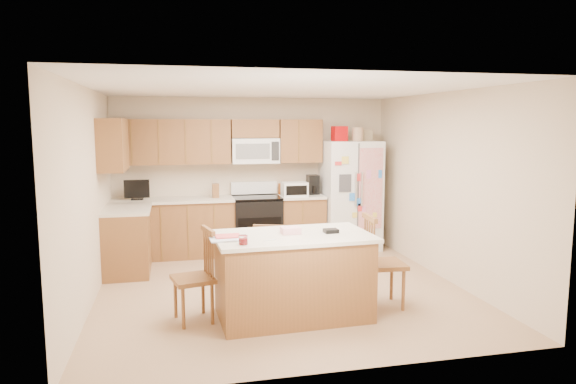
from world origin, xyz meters
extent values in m
plane|color=tan|center=(0.00, 0.00, 0.00)|extent=(4.50, 4.50, 0.00)
cube|color=beige|center=(0.00, 2.25, 1.25)|extent=(4.50, 0.10, 2.50)
cube|color=beige|center=(0.00, -2.25, 1.25)|extent=(4.50, 0.10, 2.50)
cube|color=beige|center=(-2.25, 0.00, 1.25)|extent=(0.10, 4.50, 2.50)
cube|color=beige|center=(2.25, 0.00, 1.25)|extent=(0.10, 4.50, 2.50)
cube|color=white|center=(0.00, 0.00, 2.50)|extent=(4.50, 4.50, 0.04)
cube|color=brown|center=(-1.31, 1.95, 0.44)|extent=(1.87, 0.60, 0.88)
cube|color=brown|center=(0.74, 1.95, 0.44)|extent=(0.72, 0.60, 0.88)
cube|color=brown|center=(-1.95, 1.17, 0.44)|extent=(0.60, 0.95, 0.88)
cube|color=#F1E5D0|center=(-1.31, 1.94, 0.90)|extent=(1.87, 0.64, 0.04)
cube|color=#F1E5D0|center=(0.74, 1.94, 0.90)|extent=(0.72, 0.64, 0.04)
cube|color=#F1E5D0|center=(-1.94, 1.17, 0.90)|extent=(0.64, 0.95, 0.04)
cube|color=brown|center=(-1.32, 2.08, 1.80)|extent=(1.85, 0.33, 0.70)
cube|color=brown|center=(0.75, 2.08, 1.80)|extent=(0.70, 0.33, 0.70)
cube|color=brown|center=(0.00, 2.08, 2.00)|extent=(0.76, 0.33, 0.29)
cube|color=brown|center=(-2.08, 1.17, 1.80)|extent=(0.33, 0.95, 0.70)
cube|color=brown|center=(-1.90, 1.92, 1.80)|extent=(0.02, 0.01, 0.66)
cube|color=brown|center=(-1.90, 1.65, 0.44)|extent=(0.02, 0.01, 0.84)
cube|color=brown|center=(-1.50, 1.92, 1.80)|extent=(0.02, 0.01, 0.66)
cube|color=brown|center=(-1.50, 1.65, 0.44)|extent=(0.02, 0.01, 0.84)
cube|color=brown|center=(-1.10, 1.92, 1.80)|extent=(0.02, 0.01, 0.66)
cube|color=brown|center=(-1.10, 1.65, 0.44)|extent=(0.02, 0.01, 0.84)
cube|color=brown|center=(-0.70, 1.92, 1.80)|extent=(0.01, 0.01, 0.66)
cube|color=brown|center=(-0.70, 1.65, 0.44)|extent=(0.01, 0.01, 0.84)
cube|color=brown|center=(0.70, 1.92, 1.80)|extent=(0.01, 0.01, 0.66)
cube|color=brown|center=(0.70, 1.65, 0.44)|extent=(0.01, 0.01, 0.84)
cube|color=white|center=(0.00, 2.06, 1.65)|extent=(0.76, 0.38, 0.40)
cube|color=slate|center=(-0.06, 1.86, 1.65)|extent=(0.54, 0.01, 0.24)
cube|color=#262626|center=(0.30, 1.86, 1.65)|extent=(0.12, 0.01, 0.30)
cube|color=brown|center=(-0.65, 1.95, 1.03)|extent=(0.10, 0.14, 0.22)
cube|color=black|center=(-1.85, 1.97, 0.93)|extent=(0.18, 0.12, 0.02)
cube|color=black|center=(-1.85, 1.97, 1.09)|extent=(0.38, 0.03, 0.28)
cube|color=#B44700|center=(0.58, 2.03, 1.01)|extent=(0.35, 0.22, 0.18)
cube|color=white|center=(0.60, 1.80, 1.04)|extent=(0.40, 0.28, 0.23)
cube|color=black|center=(0.60, 1.66, 1.04)|extent=(0.34, 0.01, 0.15)
cube|color=black|center=(0.96, 2.00, 1.08)|extent=(0.18, 0.22, 0.32)
cylinder|color=black|center=(0.96, 1.93, 1.01)|extent=(0.12, 0.12, 0.12)
cube|color=black|center=(0.00, 1.93, 0.44)|extent=(0.76, 0.64, 0.88)
cube|color=black|center=(0.00, 1.60, 0.42)|extent=(0.68, 0.01, 0.42)
cube|color=black|center=(0.00, 1.93, 0.91)|extent=(0.76, 0.64, 0.03)
cube|color=white|center=(0.00, 2.19, 1.03)|extent=(0.76, 0.10, 0.20)
cube|color=white|center=(1.57, 1.88, 0.90)|extent=(0.90, 0.75, 1.80)
cube|color=#4C4C4C|center=(1.57, 1.49, 0.90)|extent=(0.02, 0.01, 1.75)
cube|color=silver|center=(1.52, 1.47, 1.05)|extent=(0.02, 0.03, 0.55)
cube|color=silver|center=(1.62, 1.47, 1.05)|extent=(0.02, 0.03, 0.55)
cube|color=#3F3F44|center=(1.35, 1.49, 1.15)|extent=(0.20, 0.01, 0.28)
cube|color=#D84C59|center=(1.77, 1.49, 1.05)|extent=(0.42, 0.01, 1.30)
cube|color=#B50608|center=(1.37, 1.88, 1.92)|extent=(0.22, 0.22, 0.24)
cylinder|color=tan|center=(1.67, 1.82, 1.91)|extent=(0.18, 0.18, 0.22)
cube|color=#9C8967|center=(1.85, 1.96, 1.89)|extent=(0.18, 0.20, 0.18)
cube|color=brown|center=(-0.07, -0.93, 0.44)|extent=(1.62, 0.95, 0.87)
cube|color=#F1E5D0|center=(-0.07, -0.93, 0.89)|extent=(1.70, 1.04, 0.04)
cylinder|color=#B50608|center=(-0.65, -1.27, 0.94)|extent=(0.08, 0.08, 0.06)
cylinder|color=white|center=(-0.65, -1.27, 0.96)|extent=(0.09, 0.09, 0.09)
cube|color=#F4AEB9|center=(-0.08, -0.89, 0.95)|extent=(0.21, 0.16, 0.07)
cube|color=black|center=(0.35, -0.94, 0.93)|extent=(0.15, 0.13, 0.04)
cube|color=white|center=(-0.80, -1.04, 0.92)|extent=(0.31, 0.25, 0.01)
cube|color=#D84C4C|center=(-0.76, -0.96, 0.93)|extent=(0.27, 0.21, 0.01)
cylinder|color=white|center=(-0.36, -1.18, 0.92)|extent=(0.14, 0.06, 0.01)
cube|color=brown|center=(-1.12, -0.83, 0.46)|extent=(0.49, 0.50, 0.05)
cylinder|color=brown|center=(-1.31, -0.70, 0.22)|extent=(0.04, 0.04, 0.44)
cylinder|color=brown|center=(-1.24, -1.03, 0.22)|extent=(0.04, 0.04, 0.44)
cylinder|color=brown|center=(-1.01, -0.63, 0.22)|extent=(0.04, 0.04, 0.44)
cylinder|color=brown|center=(-0.94, -0.97, 0.22)|extent=(0.04, 0.04, 0.44)
cylinder|color=brown|center=(-0.99, -0.65, 0.72)|extent=(0.02, 0.02, 0.49)
cylinder|color=brown|center=(-0.97, -0.72, 0.72)|extent=(0.02, 0.02, 0.49)
cylinder|color=brown|center=(-0.96, -0.80, 0.72)|extent=(0.02, 0.02, 0.49)
cylinder|color=brown|center=(-0.94, -0.87, 0.72)|extent=(0.02, 0.02, 0.49)
cylinder|color=brown|center=(-0.92, -0.94, 0.72)|extent=(0.02, 0.02, 0.49)
cube|color=brown|center=(-0.96, -0.80, 0.97)|extent=(0.13, 0.41, 0.05)
cube|color=brown|center=(-0.16, -0.14, 0.41)|extent=(0.48, 0.47, 0.04)
cylinder|color=brown|center=(0.03, -0.06, 0.20)|extent=(0.03, 0.03, 0.39)
cylinder|color=brown|center=(-0.26, 0.04, 0.20)|extent=(0.03, 0.03, 0.39)
cylinder|color=brown|center=(-0.06, -0.32, 0.20)|extent=(0.03, 0.03, 0.39)
cylinder|color=brown|center=(-0.35, -0.22, 0.20)|extent=(0.03, 0.03, 0.39)
cylinder|color=brown|center=(-0.08, -0.33, 0.65)|extent=(0.02, 0.02, 0.44)
cylinder|color=brown|center=(-0.15, -0.31, 0.65)|extent=(0.02, 0.02, 0.44)
cylinder|color=brown|center=(-0.21, -0.28, 0.65)|extent=(0.02, 0.02, 0.44)
cylinder|color=brown|center=(-0.28, -0.26, 0.65)|extent=(0.02, 0.02, 0.44)
cylinder|color=brown|center=(-0.34, -0.24, 0.65)|extent=(0.02, 0.02, 0.44)
cube|color=brown|center=(-0.21, -0.28, 0.87)|extent=(0.36, 0.16, 0.05)
cube|color=brown|center=(1.03, -0.84, 0.49)|extent=(0.46, 0.48, 0.05)
cylinder|color=brown|center=(1.18, -1.04, 0.23)|extent=(0.04, 0.04, 0.47)
cylinder|color=brown|center=(1.20, -0.67, 0.23)|extent=(0.04, 0.04, 0.47)
cylinder|color=brown|center=(0.85, -1.02, 0.23)|extent=(0.04, 0.04, 0.47)
cylinder|color=brown|center=(0.87, -0.65, 0.23)|extent=(0.04, 0.04, 0.47)
cylinder|color=brown|center=(0.83, -0.99, 0.77)|extent=(0.02, 0.02, 0.52)
cylinder|color=brown|center=(0.84, -0.91, 0.77)|extent=(0.02, 0.02, 0.52)
cylinder|color=brown|center=(0.84, -0.83, 0.77)|extent=(0.02, 0.02, 0.52)
cylinder|color=brown|center=(0.85, -0.75, 0.77)|extent=(0.02, 0.02, 0.52)
cylinder|color=brown|center=(0.85, -0.67, 0.77)|extent=(0.02, 0.02, 0.52)
cube|color=brown|center=(0.84, -0.83, 1.03)|extent=(0.07, 0.44, 0.05)
camera|label=1|loc=(-1.29, -6.15, 2.08)|focal=32.00mm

